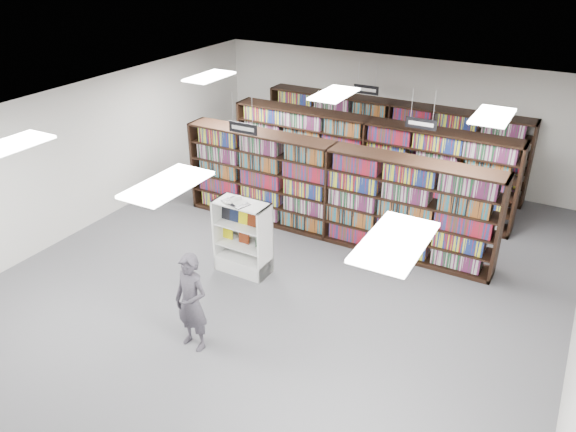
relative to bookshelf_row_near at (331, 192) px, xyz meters
The scene contains 19 objects.
floor 2.26m from the bookshelf_row_near, 90.00° to the right, with size 12.00×12.00×0.00m, color #515156.
ceiling 2.94m from the bookshelf_row_near, 90.00° to the right, with size 10.00×12.00×0.10m, color white.
wall_back 4.04m from the bookshelf_row_near, 90.00° to the left, with size 10.00×0.10×3.20m, color silver.
wall_left 5.41m from the bookshelf_row_near, 158.20° to the right, with size 0.10×12.00×3.20m, color silver.
bookshelf_row_near is the anchor object (origin of this frame).
bookshelf_row_mid 2.00m from the bookshelf_row_near, 90.00° to the left, with size 7.00×0.60×2.10m.
bookshelf_row_far 3.70m from the bookshelf_row_near, 90.00° to the left, with size 7.00×0.60×2.10m.
aisle_sign_left 2.33m from the bookshelf_row_near, 146.29° to the right, with size 0.65×0.02×0.80m.
aisle_sign_right 2.33m from the bookshelf_row_near, 33.67° to the left, with size 0.65×0.02×0.80m.
aisle_sign_center 3.38m from the bookshelf_row_near, 99.46° to the left, with size 0.65×0.02×0.80m.
troffer_front_left 6.20m from the bookshelf_row_near, 120.96° to the right, with size 0.60×1.20×0.04m, color white.
troffer_front_center 5.43m from the bookshelf_row_near, 90.00° to the right, with size 0.60×1.20×0.04m, color white.
troffer_front_right 6.20m from the bookshelf_row_near, 59.04° to the right, with size 0.60×1.20×0.04m, color white.
troffer_back_left 3.67m from the bookshelf_row_near, behind, with size 0.60×1.20×0.04m, color white.
troffer_back_center 2.11m from the bookshelf_row_near, ahead, with size 0.60×1.20×0.04m, color white.
troffer_back_right 3.67m from the bookshelf_row_near, ahead, with size 0.60×1.20×0.04m, color white.
endcap_display 2.31m from the bookshelf_row_near, 112.74° to the right, with size 1.07×0.54×1.49m.
open_book 2.41m from the bookshelf_row_near, 114.00° to the right, with size 0.59×0.45×0.12m.
shopper 4.39m from the bookshelf_row_near, 94.31° to the right, with size 0.61×0.40×1.68m, color #48454E.
Camera 1 is at (4.46, -7.91, 6.02)m, focal length 35.00 mm.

